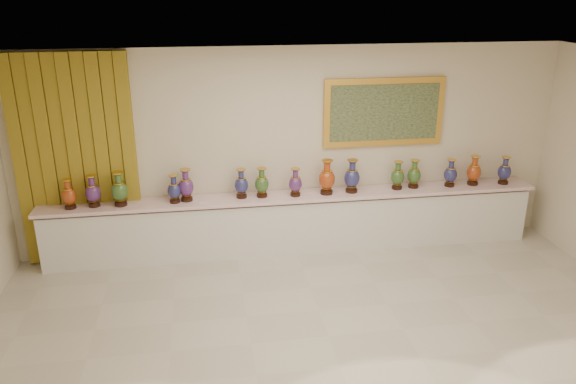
{
  "coord_description": "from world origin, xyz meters",
  "views": [
    {
      "loc": [
        -1.32,
        -5.3,
        3.77
      ],
      "look_at": [
        -0.2,
        1.7,
        1.15
      ],
      "focal_mm": 35.0,
      "sensor_mm": 36.0,
      "label": 1
    }
  ],
  "objects_px": {
    "vase_0": "(69,195)",
    "vase_2": "(119,191)",
    "vase_1": "(93,193)",
    "counter": "(295,223)"
  },
  "relations": [
    {
      "from": "vase_0",
      "to": "vase_1",
      "type": "relative_size",
      "value": 0.94
    },
    {
      "from": "counter",
      "to": "vase_1",
      "type": "height_order",
      "value": "vase_1"
    },
    {
      "from": "vase_0",
      "to": "vase_2",
      "type": "relative_size",
      "value": 0.86
    },
    {
      "from": "vase_1",
      "to": "vase_0",
      "type": "bearing_deg",
      "value": -174.01
    },
    {
      "from": "vase_0",
      "to": "vase_2",
      "type": "xyz_separation_m",
      "value": [
        0.67,
        0.01,
        0.03
      ]
    },
    {
      "from": "counter",
      "to": "vase_2",
      "type": "distance_m",
      "value": 2.56
    },
    {
      "from": "vase_0",
      "to": "vase_1",
      "type": "distance_m",
      "value": 0.31
    },
    {
      "from": "vase_1",
      "to": "vase_2",
      "type": "distance_m",
      "value": 0.36
    },
    {
      "from": "vase_1",
      "to": "counter",
      "type": "bearing_deg",
      "value": 0.52
    },
    {
      "from": "vase_2",
      "to": "vase_0",
      "type": "bearing_deg",
      "value": -179.48
    }
  ]
}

